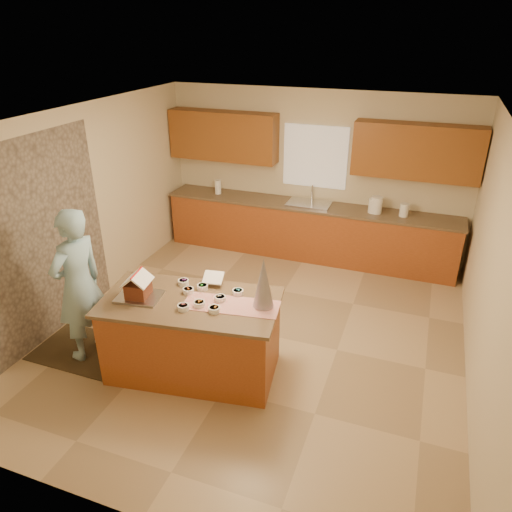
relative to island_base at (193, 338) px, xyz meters
The scene contains 28 objects.
floor 1.12m from the island_base, 64.85° to the left, with size 5.50×5.50×0.00m, color tan.
ceiling 2.48m from the island_base, 64.85° to the left, with size 5.50×5.50×0.00m, color silver.
wall_back 3.82m from the island_base, 83.21° to the left, with size 5.50×5.50×0.00m, color beige.
wall_front 2.08m from the island_base, 76.42° to the right, with size 5.50×5.50×0.00m, color beige.
wall_left 2.44m from the island_base, 155.62° to the left, with size 5.50×5.50×0.00m, color beige.
wall_right 3.21m from the island_base, 17.63° to the left, with size 5.50×5.50×0.00m, color beige.
stone_accent 2.20m from the island_base, behind, with size 2.50×2.50×0.00m, color gray.
window_curtain 3.87m from the island_base, 83.15° to the left, with size 1.05×0.03×1.00m, color white.
back_counter_base 3.41m from the island_base, 82.61° to the left, with size 4.80×0.60×0.88m, color #98481F.
back_counter_top 3.44m from the island_base, 82.61° to the left, with size 4.85×0.63×0.04m, color brown.
upper_cabinet_left 3.95m from the island_base, 107.60° to the left, with size 1.85×0.35×0.80m, color brown.
upper_cabinet_right 4.28m from the island_base, 60.42° to the left, with size 1.85×0.35×0.80m, color brown.
sink 3.44m from the island_base, 82.61° to the left, with size 0.70×0.45×0.12m, color silver.
faucet 3.64m from the island_base, 82.98° to the left, with size 0.03×0.03×0.28m, color silver.
island_base is the anchor object (origin of this frame).
island_top 0.47m from the island_base, 90.00° to the right, with size 1.90×0.99×0.04m, color brown.
table_runner 0.67m from the island_base, ahead, with size 1.01×0.36×0.01m, color #A3110B.
baking_tray 0.75m from the island_base, 166.28° to the right, with size 0.47×0.34×0.03m, color silver.
cookbook 0.71m from the island_base, 76.98° to the left, with size 0.22×0.02×0.18m, color white.
tinsel_tree 1.10m from the island_base, 12.19° to the left, with size 0.22×0.22×0.56m, color silver.
rug 1.46m from the island_base, behind, with size 1.25×0.81×0.01m, color black.
boy 1.43m from the island_base, behind, with size 0.67×0.44×1.84m, color #93BFD0.
canister_a 3.74m from the island_base, 66.52° to the left, with size 0.16×0.16×0.22m, color white.
canister_b 3.76m from the island_base, 65.90° to the left, with size 0.18×0.18×0.26m, color white.
canister_c 3.94m from the island_base, 60.24° to the left, with size 0.14×0.14×0.20m, color white.
paper_towel 3.64m from the island_base, 109.37° to the left, with size 0.11×0.11×0.24m, color white.
gingerbread_house 0.83m from the island_base, 166.28° to the right, with size 0.32×0.32×0.29m.
candy_bowls 0.54m from the island_base, 38.65° to the left, with size 0.79×0.60×0.06m.
Camera 1 is at (1.74, -4.82, 3.62)m, focal length 33.70 mm.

